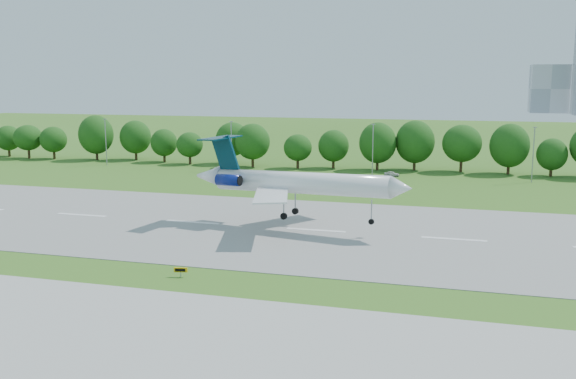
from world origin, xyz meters
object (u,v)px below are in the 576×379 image
Objects in this scene: service_vehicle_a at (221,169)px; service_vehicle_b at (392,174)px; airliner at (290,181)px; taxi_sign_left at (181,270)px.

service_vehicle_a is 0.96× the size of service_vehicle_b.
service_vehicle_b is (41.65, 2.50, 0.04)m from service_vehicle_a.
airliner is 10.02× the size of service_vehicle_b.
service_vehicle_b reaches higher than taxi_sign_left.
airliner reaches higher than taxi_sign_left.
service_vehicle_a is at bearing 90.61° from service_vehicle_b.
taxi_sign_left is at bearing -92.00° from airliner.
service_vehicle_b is (8.55, 57.45, -6.63)m from airliner.
airliner is 58.46m from service_vehicle_b.
service_vehicle_a is at bearing 130.84° from airliner.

